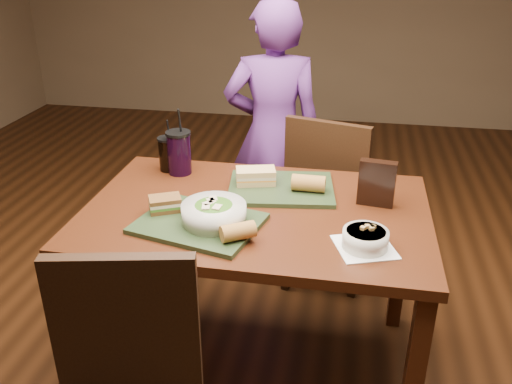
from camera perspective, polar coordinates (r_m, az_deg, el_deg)
ground at (r=2.49m, az=0.00°, el=-17.31°), size 6.00×6.00×0.00m
dining_table at (r=2.10m, az=0.00°, el=-3.96°), size 1.30×0.85×0.75m
chair_far at (r=2.71m, az=7.27°, el=-0.37°), size 0.50×0.50×0.93m
diner at (r=2.92m, az=1.79°, el=5.97°), size 0.57×0.43×1.43m
tray_near at (r=1.94m, az=-6.05°, el=-3.31°), size 0.48×0.41×0.02m
tray_far at (r=2.20m, az=2.65°, el=0.39°), size 0.46×0.37×0.02m
salad_bowl at (r=1.92m, az=-4.46°, el=-2.10°), size 0.23×0.23×0.08m
soup_bowl at (r=1.83m, az=11.44°, el=-4.83°), size 0.24×0.24×0.07m
sandwich_near at (r=2.02m, az=-9.54°, el=-1.22°), size 0.14×0.12×0.05m
sandwich_far at (r=2.21m, az=-0.03°, el=1.68°), size 0.17×0.12×0.06m
baguette_near at (r=1.81m, az=-1.91°, el=-4.18°), size 0.13×0.11×0.06m
baguette_far at (r=2.15m, az=5.55°, el=0.93°), size 0.13×0.07×0.07m
cup_cola at (r=2.40m, az=-9.24°, el=4.01°), size 0.09×0.09×0.23m
cup_berry at (r=2.35m, az=-8.09°, el=4.16°), size 0.11×0.11×0.29m
chip_bag at (r=2.10m, az=12.60°, el=0.90°), size 0.14×0.06×0.18m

